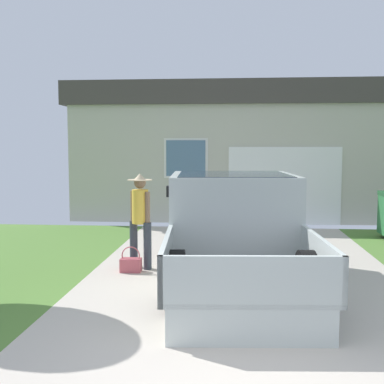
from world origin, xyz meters
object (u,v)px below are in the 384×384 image
(house_with_garage, at_px, (249,150))
(handbag, at_px, (131,264))
(pickup_truck, at_px, (233,230))
(person_with_hat, at_px, (140,214))

(house_with_garage, bearing_deg, handbag, -105.56)
(handbag, relative_size, house_with_garage, 0.04)
(house_with_garage, bearing_deg, pickup_truck, -93.51)
(pickup_truck, xyz_separation_m, handbag, (-1.76, 0.09, -0.64))
(person_with_hat, relative_size, handbag, 3.81)
(pickup_truck, relative_size, house_with_garage, 0.48)
(pickup_truck, height_order, house_with_garage, house_with_garage)
(person_with_hat, xyz_separation_m, house_with_garage, (2.15, 7.85, 1.06))
(handbag, distance_m, house_with_garage, 8.65)
(house_with_garage, bearing_deg, person_with_hat, -105.29)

